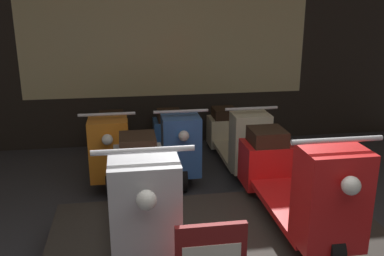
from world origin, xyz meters
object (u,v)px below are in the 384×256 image
(scooter_backrow_1, at_px, (175,142))
(scooter_backrow_2, at_px, (236,139))
(scooter_display_right, at_px, (293,182))
(scooter_display_left, at_px, (142,192))
(scooter_backrow_0, at_px, (111,145))

(scooter_backrow_1, xyz_separation_m, scooter_backrow_2, (0.75, 0.00, 0.00))
(scooter_display_right, distance_m, scooter_backrow_1, 2.13)
(scooter_display_right, height_order, scooter_backrow_1, scooter_display_right)
(scooter_backrow_1, distance_m, scooter_backrow_2, 0.75)
(scooter_display_right, height_order, scooter_backrow_2, scooter_display_right)
(scooter_backrow_2, bearing_deg, scooter_backrow_1, 180.00)
(scooter_display_right, bearing_deg, scooter_display_left, 180.00)
(scooter_backrow_0, height_order, scooter_backrow_1, same)
(scooter_backrow_0, bearing_deg, scooter_backrow_2, 0.00)
(scooter_display_left, height_order, scooter_display_right, same)
(scooter_display_left, xyz_separation_m, scooter_backrow_0, (-0.28, 2.00, -0.31))
(scooter_backrow_1, bearing_deg, scooter_backrow_0, 180.00)
(scooter_display_right, xyz_separation_m, scooter_backrow_1, (-0.66, 2.00, -0.31))
(scooter_display_left, xyz_separation_m, scooter_backrow_1, (0.47, 2.00, -0.31))
(scooter_display_right, relative_size, scooter_backrow_2, 1.00)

